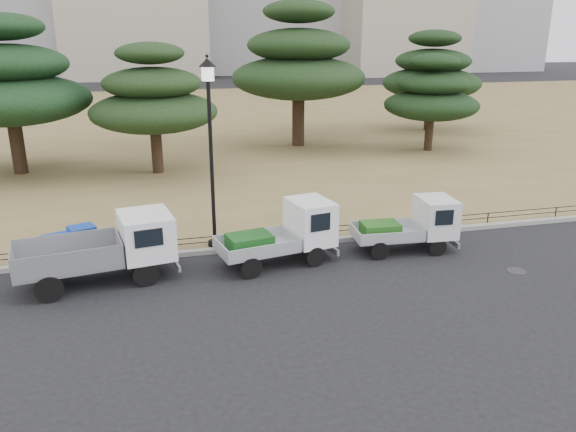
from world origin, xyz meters
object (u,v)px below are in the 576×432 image
object	(u,v)px
truck_kei_front	(285,234)
tarp_pile	(74,245)
truck_large	(106,247)
truck_kei_rear	(412,225)
street_lamp	(210,123)

from	to	relation	value
truck_kei_front	tarp_pile	bearing A→B (deg)	154.91
truck_large	truck_kei_rear	xyz separation A→B (m)	(9.80, 0.12, -0.19)
truck_kei_rear	street_lamp	world-z (taller)	street_lamp
truck_large	street_lamp	world-z (taller)	street_lamp
truck_large	truck_kei_front	bearing A→B (deg)	-8.10
truck_kei_rear	truck_large	bearing A→B (deg)	-175.36
truck_kei_rear	truck_kei_front	bearing A→B (deg)	-176.09
truck_large	tarp_pile	distance (m)	2.13
truck_kei_front	street_lamp	world-z (taller)	street_lamp
truck_large	truck_kei_rear	world-z (taller)	truck_large
tarp_pile	street_lamp	bearing A→B (deg)	-0.13
truck_large	street_lamp	bearing A→B (deg)	17.97
street_lamp	truck_kei_front	bearing A→B (deg)	-38.47
truck_kei_front	tarp_pile	xyz separation A→B (m)	(-6.52, 1.63, -0.38)
truck_kei_rear	tarp_pile	bearing A→B (deg)	175.40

